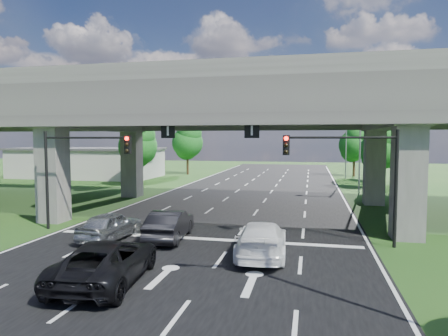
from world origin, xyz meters
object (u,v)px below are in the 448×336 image
at_px(car_white, 262,239).
at_px(car_silver, 111,226).
at_px(car_dark, 170,225).
at_px(signal_right, 352,165).
at_px(car_trailing, 107,261).
at_px(signal_left, 78,161).
at_px(streetlight_beyond, 343,137).
at_px(streetlight_far, 356,136).

bearing_deg(car_white, car_silver, -12.74).
bearing_deg(car_white, car_dark, -24.51).
xyz_separation_m(signal_right, car_trailing, (-9.63, -7.66, -3.34)).
bearing_deg(signal_right, car_white, -145.10).
height_order(signal_right, car_dark, signal_right).
bearing_deg(car_trailing, signal_left, -57.96).
relative_size(signal_left, streetlight_beyond, 0.60).
height_order(signal_left, car_dark, signal_left).
xyz_separation_m(signal_right, streetlight_beyond, (2.27, 36.06, 1.66)).
height_order(signal_right, car_silver, signal_right).
height_order(streetlight_far, streetlight_beyond, same).
xyz_separation_m(car_dark, car_white, (5.30, -2.02, -0.00)).
relative_size(car_white, car_trailing, 0.94).
distance_m(streetlight_beyond, car_silver, 40.85).
relative_size(signal_left, streetlight_far, 0.60).
relative_size(car_silver, car_dark, 0.91).
distance_m(streetlight_far, car_dark, 24.61).
relative_size(signal_right, car_dark, 1.23).
relative_size(signal_left, car_dark, 1.23).
bearing_deg(car_white, streetlight_beyond, -103.12).
bearing_deg(car_silver, car_trailing, 122.40).
bearing_deg(signal_right, streetlight_beyond, 86.39).
height_order(car_silver, car_dark, car_dark).
relative_size(streetlight_beyond, car_white, 1.81).
relative_size(signal_left, car_white, 1.09).
distance_m(car_dark, car_trailing, 6.72).
distance_m(streetlight_beyond, car_white, 39.88).
bearing_deg(signal_right, signal_left, 180.00).
xyz_separation_m(streetlight_far, car_white, (-6.52, -23.02, -5.01)).
bearing_deg(signal_left, signal_right, 0.00).
bearing_deg(car_trailing, car_white, -144.97).
bearing_deg(car_silver, streetlight_far, -119.32).
xyz_separation_m(streetlight_beyond, car_white, (-6.52, -39.02, -5.01)).
distance_m(signal_left, streetlight_far, 26.95).
xyz_separation_m(signal_left, streetlight_far, (17.92, 20.06, 1.66)).
height_order(car_dark, car_trailing, car_trailing).
height_order(streetlight_far, car_trailing, streetlight_far).
bearing_deg(car_trailing, car_silver, -69.06).
distance_m(signal_left, car_dark, 7.03).
bearing_deg(streetlight_far, signal_left, -131.78).
distance_m(streetlight_far, streetlight_beyond, 16.00).
xyz_separation_m(streetlight_beyond, car_silver, (-15.00, -37.66, -5.06)).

